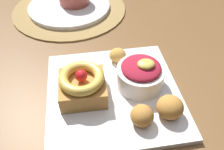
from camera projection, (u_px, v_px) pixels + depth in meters
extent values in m
cube|color=brown|center=(115.00, 45.00, 0.65)|extent=(1.43, 1.08, 0.04)
cylinder|color=brown|center=(214.00, 38.00, 1.30)|extent=(0.07, 0.07, 0.69)
cylinder|color=#997A47|center=(70.00, 9.00, 0.75)|extent=(0.35, 0.35, 0.00)
cube|color=white|center=(114.00, 93.00, 0.49)|extent=(0.27, 0.27, 0.01)
cube|color=#B77F3D|center=(83.00, 88.00, 0.47)|extent=(0.09, 0.09, 0.04)
torus|color=#E5BC4C|center=(81.00, 78.00, 0.45)|extent=(0.09, 0.09, 0.02)
sphere|color=red|center=(81.00, 76.00, 0.44)|extent=(0.02, 0.02, 0.02)
cylinder|color=white|center=(140.00, 77.00, 0.49)|extent=(0.10, 0.10, 0.04)
ellipsoid|color=#A31E33|center=(141.00, 67.00, 0.47)|extent=(0.08, 0.08, 0.02)
ellipsoid|color=#E5CC56|center=(146.00, 64.00, 0.46)|extent=(0.03, 0.03, 0.01)
ellipsoid|color=#BC7F38|center=(170.00, 107.00, 0.43)|extent=(0.05, 0.05, 0.04)
ellipsoid|color=gold|center=(118.00, 55.00, 0.54)|extent=(0.04, 0.03, 0.03)
ellipsoid|color=#BC7F38|center=(139.00, 116.00, 0.42)|extent=(0.04, 0.04, 0.04)
cylinder|color=white|center=(69.00, 7.00, 0.74)|extent=(0.25, 0.25, 0.01)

